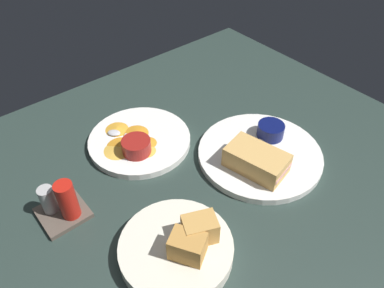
% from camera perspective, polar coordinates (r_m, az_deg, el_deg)
% --- Properties ---
extents(ground_plane, '(1.10, 1.10, 0.03)m').
position_cam_1_polar(ground_plane, '(0.82, 4.47, -7.21)').
color(ground_plane, '#283833').
extents(plate_sandwich_main, '(0.29, 0.29, 0.02)m').
position_cam_1_polar(plate_sandwich_main, '(0.88, 10.33, -1.57)').
color(plate_sandwich_main, white).
rests_on(plate_sandwich_main, ground_plane).
extents(sandwich_half_near, '(0.14, 0.10, 0.05)m').
position_cam_1_polar(sandwich_half_near, '(0.82, 9.83, -2.46)').
color(sandwich_half_near, tan).
rests_on(sandwich_half_near, plate_sandwich_main).
extents(ramekin_dark_sauce, '(0.06, 0.06, 0.03)m').
position_cam_1_polar(ramekin_dark_sauce, '(0.91, 11.95, 2.11)').
color(ramekin_dark_sauce, '#0C144C').
rests_on(ramekin_dark_sauce, plate_sandwich_main).
extents(spoon_by_dark_ramekin, '(0.03, 0.10, 0.01)m').
position_cam_1_polar(spoon_by_dark_ramekin, '(0.88, 9.88, -0.18)').
color(spoon_by_dark_ramekin, silver).
rests_on(spoon_by_dark_ramekin, plate_sandwich_main).
extents(plate_chips_companion, '(0.25, 0.25, 0.02)m').
position_cam_1_polar(plate_chips_companion, '(0.91, -8.01, 0.56)').
color(plate_chips_companion, white).
rests_on(plate_chips_companion, ground_plane).
extents(ramekin_light_gravy, '(0.07, 0.07, 0.03)m').
position_cam_1_polar(ramekin_light_gravy, '(0.86, -8.51, -0.27)').
color(ramekin_light_gravy, maroon).
rests_on(ramekin_light_gravy, plate_chips_companion).
extents(spoon_by_gravy_ramekin, '(0.09, 0.07, 0.01)m').
position_cam_1_polar(spoon_by_gravy_ramekin, '(0.92, -11.09, 1.56)').
color(spoon_by_gravy_ramekin, silver).
rests_on(spoon_by_gravy_ramekin, plate_chips_companion).
extents(plantain_chip_scatter, '(0.18, 0.15, 0.01)m').
position_cam_1_polar(plantain_chip_scatter, '(0.90, -9.81, 0.47)').
color(plantain_chip_scatter, orange).
rests_on(plantain_chip_scatter, plate_chips_companion).
extents(bread_basket_rear, '(0.21, 0.21, 0.08)m').
position_cam_1_polar(bread_basket_rear, '(0.69, -2.02, -15.53)').
color(bread_basket_rear, silver).
rests_on(bread_basket_rear, ground_plane).
extents(condiment_caddy, '(0.09, 0.09, 0.10)m').
position_cam_1_polar(condiment_caddy, '(0.78, -19.31, -8.70)').
color(condiment_caddy, brown).
rests_on(condiment_caddy, ground_plane).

